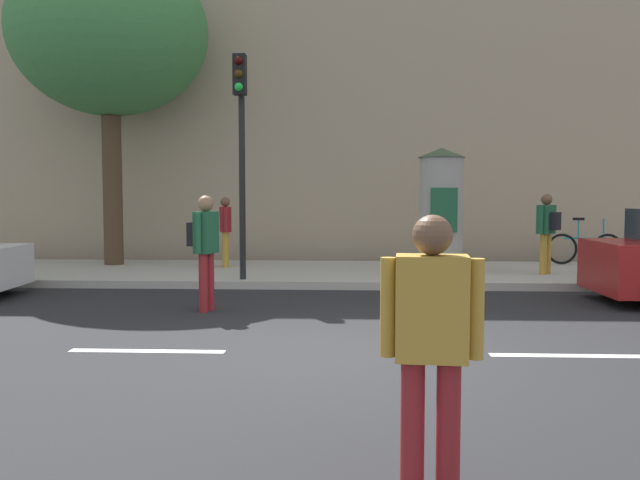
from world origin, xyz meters
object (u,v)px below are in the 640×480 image
object	(u,v)px
pedestrian_near_pole	(431,333)
pedestrian_with_bag	(205,242)
poster_column	(441,210)
pedestrian_tallest	(547,226)
bicycle_leaning	(585,248)
street_tree	(109,33)
pedestrian_in_red_top	(225,227)
traffic_light	(241,130)

from	to	relation	value
pedestrian_near_pole	pedestrian_with_bag	world-z (taller)	pedestrian_with_bag
poster_column	pedestrian_tallest	world-z (taller)	poster_column
pedestrian_tallest	bicycle_leaning	xyz separation A→B (m)	(1.43, 1.94, -0.60)
street_tree	pedestrian_in_red_top	xyz separation A→B (m)	(2.70, -0.41, -4.40)
pedestrian_with_bag	pedestrian_in_red_top	size ratio (longest dim) A/B	1.13
bicycle_leaning	pedestrian_with_bag	bearing A→B (deg)	-143.14
bicycle_leaning	street_tree	bearing A→B (deg)	-177.40
traffic_light	street_tree	xyz separation A→B (m)	(-3.44, 2.66, 2.44)
poster_column	traffic_light	bearing A→B (deg)	-160.48
traffic_light	pedestrian_tallest	distance (m)	6.49
pedestrian_near_pole	poster_column	bearing A→B (deg)	82.31
traffic_light	pedestrian_tallest	bearing A→B (deg)	11.31
poster_column	pedestrian_with_bag	world-z (taller)	poster_column
pedestrian_near_pole	bicycle_leaning	bearing A→B (deg)	67.70
pedestrian_tallest	bicycle_leaning	world-z (taller)	pedestrian_tallest
poster_column	street_tree	world-z (taller)	street_tree
traffic_light	pedestrian_tallest	size ratio (longest dim) A/B	2.58
street_tree	pedestrian_near_pole	world-z (taller)	street_tree
traffic_light	street_tree	world-z (taller)	street_tree
pedestrian_with_bag	pedestrian_tallest	xyz separation A→B (m)	(6.24, 3.80, 0.08)
traffic_light	pedestrian_near_pole	distance (m)	9.50
pedestrian_in_red_top	pedestrian_tallest	world-z (taller)	pedestrian_tallest
pedestrian_in_red_top	pedestrian_tallest	bearing A→B (deg)	-8.65
pedestrian_with_bag	pedestrian_tallest	world-z (taller)	pedestrian_tallest
pedestrian_near_pole	pedestrian_with_bag	size ratio (longest dim) A/B	0.95
bicycle_leaning	pedestrian_in_red_top	bearing A→B (deg)	-173.74
traffic_light	poster_column	xyz separation A→B (m)	(3.95, 1.40, -1.54)
pedestrian_tallest	street_tree	bearing A→B (deg)	171.37
poster_column	pedestrian_tallest	size ratio (longest dim) A/B	1.58
pedestrian_near_pole	pedestrian_with_bag	bearing A→B (deg)	113.11
pedestrian_in_red_top	pedestrian_with_bag	bearing A→B (deg)	-83.05
pedestrian_with_bag	traffic_light	bearing A→B (deg)	86.78
pedestrian_tallest	pedestrian_with_bag	bearing A→B (deg)	-148.64
poster_column	pedestrian_tallest	bearing A→B (deg)	-4.90
street_tree	bicycle_leaning	bearing A→B (deg)	2.60
pedestrian_in_red_top	pedestrian_tallest	size ratio (longest dim) A/B	0.95
street_tree	pedestrian_near_pole	distance (m)	13.78
pedestrian_near_pole	pedestrian_tallest	xyz separation A→B (m)	(3.53, 10.14, 0.12)
pedestrian_in_red_top	street_tree	bearing A→B (deg)	171.44
traffic_light	bicycle_leaning	xyz separation A→B (m)	(7.52, 3.16, -2.47)
poster_column	bicycle_leaning	world-z (taller)	poster_column
traffic_light	pedestrian_in_red_top	bearing A→B (deg)	108.04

